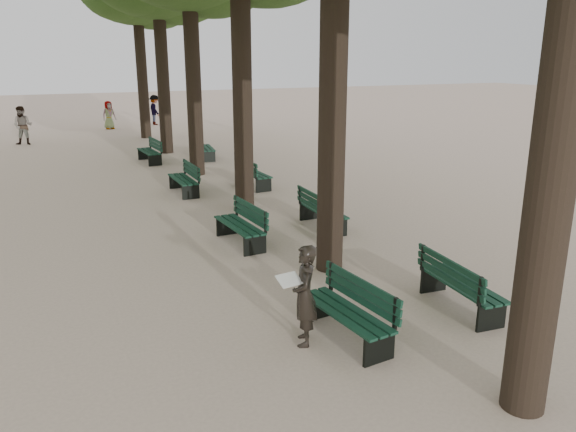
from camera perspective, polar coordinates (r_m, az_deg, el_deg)
name	(u,v)px	position (r m, az deg, el deg)	size (l,w,h in m)	color
ground	(335,355)	(8.28, 4.76, -13.86)	(120.00, 120.00, 0.00)	beige
bench_left_0	(346,322)	(8.57, 5.88, -10.71)	(0.77, 1.85, 0.92)	black
bench_left_1	(240,233)	(12.64, -4.90, -1.70)	(0.71, 1.84, 0.92)	black
bench_left_2	(184,185)	(17.52, -10.56, 3.14)	(0.61, 1.81, 0.92)	black
bench_left_3	(149,156)	(22.89, -13.89, 5.96)	(0.71, 1.84, 0.92)	black
bench_right_0	(461,294)	(9.88, 17.14, -7.60)	(0.70, 1.84, 0.92)	black
bench_right_1	(322,217)	(13.81, 3.53, -0.12)	(0.61, 1.81, 0.92)	black
bench_right_2	(253,179)	(18.11, -3.53, 3.81)	(0.68, 1.83, 0.92)	black
bench_right_3	(206,152)	(23.29, -8.34, 6.43)	(0.79, 1.86, 0.92)	black
man_with_map	(305,295)	(8.21, 1.71, -8.06)	(0.69, 0.68, 1.52)	black
pedestrian_c	(246,118)	(30.97, -4.34, 9.85)	(0.90, 0.31, 1.53)	#262628
pedestrian_d	(109,115)	(33.98, -17.73, 9.75)	(0.77, 0.32, 1.58)	#262628
pedestrian_b	(155,110)	(35.32, -13.38, 10.44)	(1.15, 0.36, 1.78)	#262628
pedestrian_a	(23,126)	(29.36, -25.32, 8.29)	(0.88, 0.36, 1.80)	#262628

